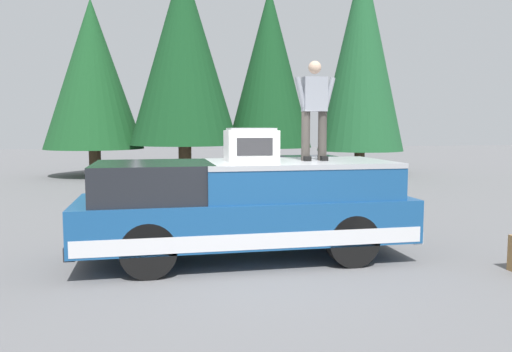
% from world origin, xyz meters
% --- Properties ---
extents(ground_plane, '(90.00, 90.00, 0.00)m').
position_xyz_m(ground_plane, '(0.00, 0.00, 0.00)').
color(ground_plane, slate).
extents(pickup_truck, '(2.01, 5.54, 1.65)m').
position_xyz_m(pickup_truck, '(0.48, -0.09, 0.87)').
color(pickup_truck, navy).
rests_on(pickup_truck, ground).
extents(compressor_unit, '(0.65, 0.84, 0.56)m').
position_xyz_m(compressor_unit, '(0.44, -0.19, 1.93)').
color(compressor_unit, white).
rests_on(compressor_unit, pickup_truck).
extents(person_on_truck_bed, '(0.29, 0.72, 1.69)m').
position_xyz_m(person_on_truck_bed, '(0.48, -1.30, 2.55)').
color(person_on_truck_bed, '#423D38').
rests_on(person_on_truck_bed, pickup_truck).
extents(parked_car_white, '(1.64, 4.10, 1.16)m').
position_xyz_m(parked_car_white, '(9.82, -4.07, 0.58)').
color(parked_car_white, white).
rests_on(parked_car_white, ground).
extents(conifer_far_left, '(4.02, 4.02, 10.14)m').
position_xyz_m(conifer_far_left, '(14.68, -8.19, 5.60)').
color(conifer_far_left, '#4C3826').
rests_on(conifer_far_left, ground).
extents(conifer_left, '(3.86, 3.86, 8.50)m').
position_xyz_m(conifer_left, '(14.91, -3.84, 4.88)').
color(conifer_left, '#4C3826').
rests_on(conifer_left, ground).
extents(conifer_center_left, '(4.71, 4.71, 9.28)m').
position_xyz_m(conifer_center_left, '(14.53, 0.05, 5.34)').
color(conifer_center_left, '#4C3826').
rests_on(conifer_center_left, ground).
extents(conifer_center_right, '(4.36, 4.36, 7.83)m').
position_xyz_m(conifer_center_right, '(15.86, 3.99, 4.52)').
color(conifer_center_right, '#4C3826').
rests_on(conifer_center_right, ground).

